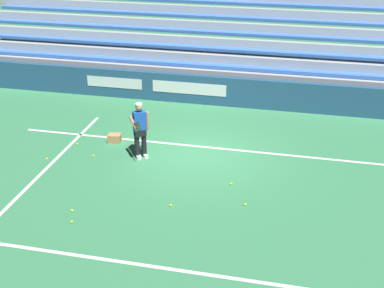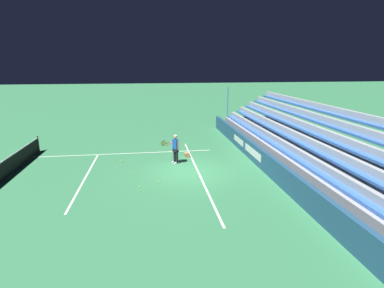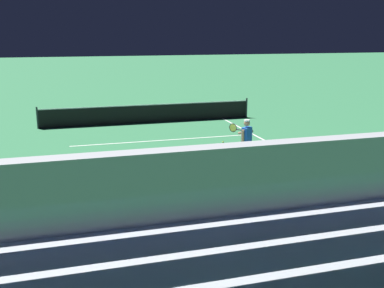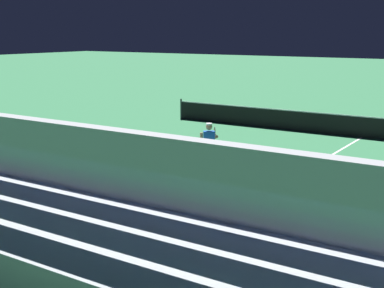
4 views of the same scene
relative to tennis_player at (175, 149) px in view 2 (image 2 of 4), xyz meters
name	(u,v)px [view 2 (image 2 of 4)]	position (x,y,z in m)	size (l,w,h in m)	color
ground_plane	(189,172)	(-1.67, -0.60, -0.89)	(160.00, 160.00, 0.00)	#337A4C
court_baseline_white	(198,172)	(-1.67, -1.10, -0.89)	(12.00, 0.10, 0.01)	white
court_sideline_white	(121,154)	(2.44, 3.40, -0.89)	(0.10, 12.00, 0.01)	white
court_service_line_white	(86,177)	(-1.67, 4.90, -0.89)	(8.22, 0.10, 0.01)	white
back_wall_sponsor_board	(262,159)	(-1.66, -4.79, -0.34)	(22.91, 0.25, 1.10)	navy
bleacher_stand	(306,153)	(-1.67, -7.42, -0.10)	(21.77, 4.00, 3.85)	#9EA3A8
tennis_player	(175,149)	(0.00, 0.00, 0.00)	(0.61, 1.05, 1.71)	black
ball_box_cardboard	(187,155)	(1.15, -0.84, -0.76)	(0.40, 0.30, 0.26)	#A87F51
tennis_ball_midcourt	(113,162)	(0.55, 3.74, -0.86)	(0.07, 0.07, 0.07)	#CCE533
tennis_ball_near_player	(121,161)	(0.75, 3.28, -0.86)	(0.07, 0.07, 0.07)	#CCE533
tennis_ball_far_left	(169,156)	(1.41, 0.31, -0.86)	(0.07, 0.07, 0.07)	#CCE533
tennis_ball_stray_back	(140,187)	(-3.42, 2.03, -0.86)	(0.07, 0.07, 0.07)	#CCE533
tennis_ball_toward_net	(159,182)	(-2.91, 1.07, -0.86)	(0.07, 0.07, 0.07)	#CCE533
tennis_ball_far_right	(132,174)	(-1.58, 2.50, -0.86)	(0.07, 0.07, 0.07)	#CCE533
tennis_ball_on_baseline	(160,151)	(2.67, 0.81, -0.86)	(0.07, 0.07, 0.07)	#CCE533
tennis_ball_by_box	(178,152)	(2.22, -0.35, -0.86)	(0.07, 0.07, 0.07)	#CCE533
tennis_net	(0,172)	(-1.67, 9.00, -0.40)	(11.09, 0.09, 1.07)	#33383D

